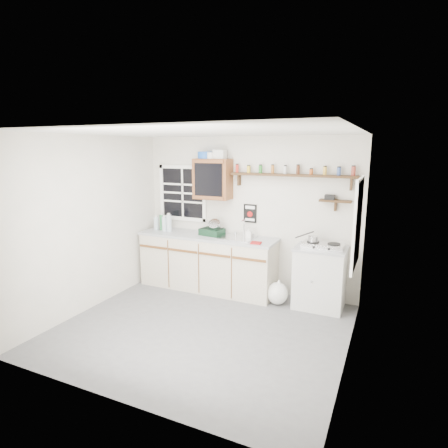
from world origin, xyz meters
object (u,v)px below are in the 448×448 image
(main_cabinet, at_px, (207,262))
(spice_shelf, at_px, (292,174))
(hotplate, at_px, (323,245))
(right_cabinet, at_px, (320,277))
(upper_cabinet, at_px, (213,179))
(dish_rack, at_px, (213,230))

(main_cabinet, bearing_deg, spice_shelf, 9.17)
(spice_shelf, relative_size, hotplate, 3.22)
(right_cabinet, height_order, spice_shelf, spice_shelf)
(upper_cabinet, height_order, dish_rack, upper_cabinet)
(right_cabinet, relative_size, hotplate, 1.53)
(right_cabinet, height_order, upper_cabinet, upper_cabinet)
(right_cabinet, bearing_deg, dish_rack, 179.48)
(upper_cabinet, bearing_deg, dish_rack, -64.75)
(spice_shelf, relative_size, dish_rack, 4.82)
(right_cabinet, distance_m, hotplate, 0.49)
(main_cabinet, height_order, hotplate, hotplate)
(main_cabinet, bearing_deg, dish_rack, 26.46)
(main_cabinet, bearing_deg, hotplate, 0.17)
(main_cabinet, relative_size, hotplate, 3.89)
(main_cabinet, bearing_deg, right_cabinet, 0.79)
(main_cabinet, xyz_separation_m, spice_shelf, (1.32, 0.21, 1.47))
(main_cabinet, xyz_separation_m, upper_cabinet, (0.03, 0.14, 1.36))
(main_cabinet, height_order, right_cabinet, main_cabinet)
(main_cabinet, xyz_separation_m, dish_rack, (0.08, 0.04, 0.55))
(main_cabinet, distance_m, dish_rack, 0.55)
(main_cabinet, distance_m, spice_shelf, 1.99)
(dish_rack, bearing_deg, upper_cabinet, 123.15)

